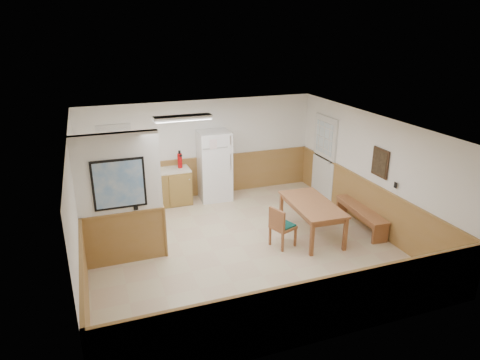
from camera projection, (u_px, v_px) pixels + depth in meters
name	position (u px, v px, depth m)	size (l,w,h in m)	color
ground	(241.00, 246.00, 8.70)	(6.00, 6.00, 0.00)	beige
ceiling	(241.00, 126.00, 7.85)	(6.00, 6.00, 0.02)	white
back_wall	(201.00, 149.00, 10.92)	(6.00, 0.02, 2.50)	white
right_wall	(371.00, 172.00, 9.23)	(0.02, 6.00, 2.50)	white
left_wall	(76.00, 210.00, 7.32)	(0.02, 6.00, 2.50)	white
wainscot_back	(202.00, 177.00, 11.16)	(6.00, 0.04, 1.00)	#9D713E
wainscot_right	(367.00, 204.00, 9.48)	(0.04, 6.00, 1.00)	#9D713E
wainscot_left	(83.00, 249.00, 7.58)	(0.04, 6.00, 1.00)	#9D713E
partition_wall	(121.00, 201.00, 7.73)	(1.50, 0.20, 2.50)	white
kitchen_counter	(158.00, 188.00, 10.53)	(2.20, 0.61, 1.00)	olive
exterior_door	(324.00, 157.00, 10.97)	(0.07, 1.02, 2.15)	silver
kitchen_window	(115.00, 145.00, 10.13)	(0.80, 0.04, 1.00)	silver
wall_painting	(380.00, 163.00, 8.85)	(0.04, 0.50, 0.60)	#372516
fluorescent_fixture	(183.00, 118.00, 8.76)	(1.20, 0.30, 0.09)	silver
refrigerator	(214.00, 166.00, 10.80)	(0.81, 0.74, 1.77)	white
dining_table	(312.00, 207.00, 8.93)	(0.93, 1.72, 0.75)	#9E633A
dining_bench	(361.00, 212.00, 9.43)	(0.50, 1.70, 0.45)	#9E633A
dining_chair	(280.00, 225.00, 8.51)	(0.68, 0.56, 0.85)	#9E633A
fire_extinguisher	(180.00, 160.00, 10.53)	(0.14, 0.14, 0.44)	red
soap_bottle	(110.00, 172.00, 9.98)	(0.06, 0.06, 0.20)	#1A922E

